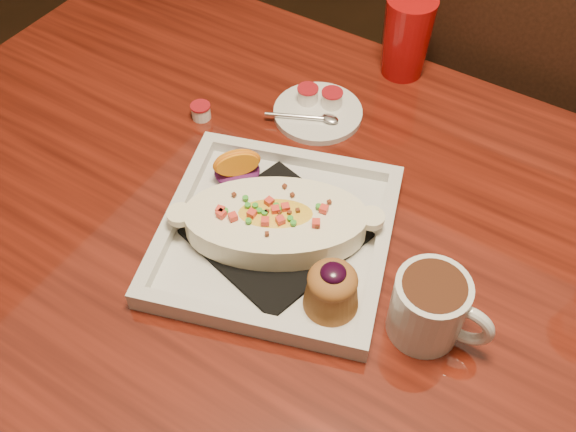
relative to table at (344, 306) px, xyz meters
The scene contains 7 objects.
table is the anchor object (origin of this frame).
chair_far 0.65m from the table, 90.00° to the left, with size 0.42×0.42×0.93m.
plate 0.16m from the table, 169.14° to the right, with size 0.37×0.37×0.08m.
coffee_mug 0.19m from the table, 15.12° to the right, with size 0.12×0.09×0.09m.
saucer 0.31m from the table, 128.56° to the left, with size 0.14×0.14×0.10m.
creamer_loose 0.37m from the table, 158.99° to the left, with size 0.03×0.03×0.02m.
red_tumbler 0.45m from the table, 106.39° to the left, with size 0.08×0.08×0.14m, color #A70B0C.
Camera 1 is at (0.18, -0.45, 1.43)m, focal length 40.00 mm.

